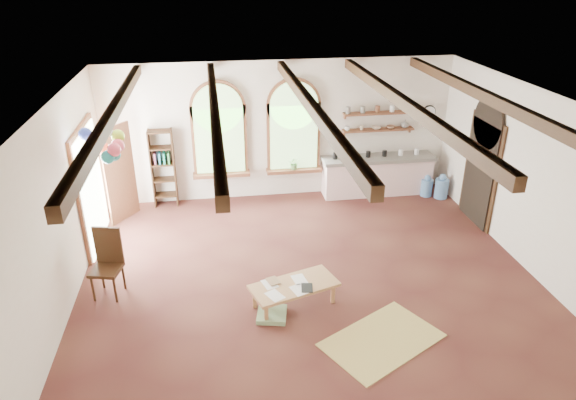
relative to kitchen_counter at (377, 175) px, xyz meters
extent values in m
plane|color=brown|center=(-2.30, -3.20, -0.48)|extent=(8.00, 8.00, 0.00)
cube|color=brown|center=(-3.70, 0.24, 0.97)|extent=(1.24, 0.08, 1.64)
cylinder|color=brown|center=(-3.70, 0.24, 1.72)|extent=(1.24, 0.08, 1.24)
cube|color=#81B069|center=(-3.70, 0.20, 0.97)|extent=(1.10, 0.04, 1.50)
cube|color=brown|center=(-3.70, 0.15, 0.18)|extent=(1.30, 0.28, 0.08)
cube|color=brown|center=(-2.00, 0.24, 0.97)|extent=(1.24, 0.08, 1.64)
cylinder|color=brown|center=(-2.00, 0.24, 1.72)|extent=(1.24, 0.08, 1.24)
cube|color=#81B069|center=(-2.00, 0.20, 0.97)|extent=(1.10, 0.04, 1.50)
cube|color=brown|center=(-2.00, 0.15, 0.18)|extent=(1.30, 0.28, 0.08)
cube|color=brown|center=(-6.25, -1.40, 0.67)|extent=(0.10, 1.90, 2.50)
cube|color=black|center=(1.65, -1.70, 0.62)|extent=(0.10, 1.30, 2.40)
cube|color=beige|center=(0.00, 0.00, -0.05)|extent=(2.60, 0.55, 0.86)
cube|color=gray|center=(0.00, 0.00, 0.42)|extent=(2.68, 0.62, 0.08)
cube|color=brown|center=(0.00, 0.18, 1.07)|extent=(1.70, 0.24, 0.04)
cube|color=brown|center=(0.00, 0.18, 1.47)|extent=(1.70, 0.24, 0.04)
cylinder|color=black|center=(1.25, 0.25, 1.42)|extent=(0.32, 0.04, 0.32)
cube|color=#3D2813|center=(-5.25, 0.12, 0.42)|extent=(0.03, 0.32, 1.80)
cube|color=#3D2813|center=(-4.75, 0.12, 0.42)|extent=(0.03, 0.32, 1.80)
cube|color=#AC874F|center=(-2.70, -4.11, -0.10)|extent=(1.54, 1.05, 0.05)
cube|color=#AC874F|center=(-3.20, -4.51, -0.30)|extent=(0.06, 0.06, 0.35)
cube|color=#AC874F|center=(-2.06, -4.14, -0.30)|extent=(0.06, 0.06, 0.35)
cube|color=#AC874F|center=(-3.34, -4.08, -0.30)|extent=(0.06, 0.06, 0.35)
cube|color=#AC874F|center=(-2.20, -3.71, -0.30)|extent=(0.06, 0.06, 0.35)
cube|color=#3D2813|center=(-5.74, -3.36, 0.02)|extent=(0.57, 0.57, 0.06)
cube|color=#3D2813|center=(-5.69, -3.15, 0.36)|extent=(0.47, 0.16, 0.69)
cube|color=tan|center=(-1.54, -5.18, -0.47)|extent=(2.02, 1.76, 0.02)
cube|color=gray|center=(-3.10, -4.37, -0.44)|extent=(0.54, 0.54, 0.08)
cylinder|color=#5581B7|center=(1.45, -0.49, -0.24)|extent=(0.31, 0.31, 0.47)
sphere|color=#5581B7|center=(1.45, -0.49, 0.05)|extent=(0.17, 0.17, 0.17)
cylinder|color=#5581B7|center=(1.15, -0.33, -0.27)|extent=(0.28, 0.28, 0.41)
sphere|color=#5581B7|center=(1.15, -0.33, -0.02)|extent=(0.15, 0.15, 0.15)
cylinder|color=silver|center=(-5.70, -2.36, 2.30)|extent=(0.01, 0.01, 0.85)
sphere|color=teal|center=(-5.53, -2.39, 1.69)|extent=(0.23, 0.23, 0.23)
sphere|color=#ED4F66|center=(-5.46, -2.29, 1.81)|extent=(0.23, 0.23, 0.23)
sphere|color=#AEE730|center=(-5.47, -2.14, 1.93)|extent=(0.23, 0.23, 0.23)
sphere|color=white|center=(-5.64, -2.20, 2.05)|extent=(0.23, 0.23, 0.23)
sphere|color=#F84927|center=(-5.72, -2.12, 1.69)|extent=(0.23, 0.23, 0.23)
sphere|color=#52C099|center=(-5.87, -2.09, 1.81)|extent=(0.23, 0.23, 0.23)
sphere|color=#E069D7|center=(-5.84, -2.27, 1.93)|extent=(0.23, 0.23, 0.23)
sphere|color=blue|center=(-5.95, -2.33, 2.05)|extent=(0.23, 0.23, 0.23)
sphere|color=gold|center=(-6.01, -2.47, 1.69)|extent=(0.23, 0.23, 0.23)
sphere|color=#A3C043|center=(-5.82, -2.48, 1.81)|extent=(0.23, 0.23, 0.23)
sphere|color=#FFBBBE|center=(-5.79, -2.60, 1.93)|extent=(0.23, 0.23, 0.23)
sphere|color=purple|center=(-5.67, -2.69, 2.05)|extent=(0.23, 0.23, 0.23)
sphere|color=teal|center=(-5.61, -2.51, 1.69)|extent=(0.23, 0.23, 0.23)
sphere|color=#ED4F66|center=(-5.49, -2.50, 1.81)|extent=(0.23, 0.23, 0.23)
imported|color=olive|center=(-3.11, -4.01, -0.06)|extent=(0.25, 0.30, 0.02)
cube|color=black|center=(-2.51, -4.25, -0.07)|extent=(0.22, 0.29, 0.01)
imported|color=#598C4C|center=(-3.70, 0.12, 0.37)|extent=(0.27, 0.23, 0.30)
imported|color=#598C4C|center=(-2.00, 0.12, 0.37)|extent=(0.27, 0.23, 0.30)
imported|color=white|center=(-0.75, 0.18, 1.14)|extent=(0.12, 0.10, 0.10)
imported|color=beige|center=(-0.40, 0.18, 1.14)|extent=(0.10, 0.10, 0.09)
imported|color=beige|center=(-0.05, 0.18, 1.12)|extent=(0.22, 0.22, 0.05)
imported|color=#8C664C|center=(0.30, 0.18, 1.12)|extent=(0.20, 0.20, 0.06)
imported|color=slate|center=(0.65, 0.18, 1.19)|extent=(0.18, 0.18, 0.19)
camera|label=1|loc=(-3.85, -10.95, 4.70)|focal=32.00mm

